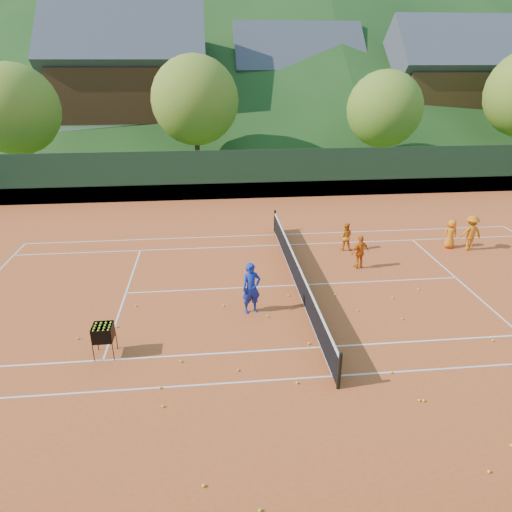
{
  "coord_description": "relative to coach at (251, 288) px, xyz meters",
  "views": [
    {
      "loc": [
        -3.12,
        -15.33,
        7.97
      ],
      "look_at": [
        -1.56,
        0.0,
        1.31
      ],
      "focal_mm": 32.0,
      "sensor_mm": 36.0,
      "label": 1
    }
  ],
  "objects": [
    {
      "name": "tennis_ball_12",
      "position": [
        -0.94,
        0.45,
        -0.86
      ],
      "size": [
        0.07,
        0.07,
        0.07
      ],
      "primitive_type": "sphere",
      "color": "#D4F228",
      "rests_on": "clay_court"
    },
    {
      "name": "tennis_ball_28",
      "position": [
        3.91,
        -4.91,
        -0.86
      ],
      "size": [
        0.07,
        0.07,
        0.07
      ],
      "primitive_type": "sphere",
      "color": "#D4F228",
      "rests_on": "clay_court"
    },
    {
      "name": "chalet_left",
      "position": [
        -8.1,
        31.8,
        4.73
      ],
      "size": [
        13.8,
        9.93,
        12.92
      ],
      "color": "beige",
      "rests_on": "ground"
    },
    {
      "name": "tennis_ball_0",
      "position": [
        -0.53,
        -7.52,
        -0.86
      ],
      "size": [
        0.07,
        0.07,
        0.07
      ],
      "primitive_type": "sphere",
      "color": "#D4F228",
      "rests_on": "clay_court"
    },
    {
      "name": "tennis_ball_13",
      "position": [
        -0.67,
        -3.21,
        -0.86
      ],
      "size": [
        0.07,
        0.07,
        0.07
      ],
      "primitive_type": "sphere",
      "color": "#D4F228",
      "rests_on": "clay_court"
    },
    {
      "name": "tennis_ball_7",
      "position": [
        -1.6,
        -6.86,
        -0.86
      ],
      "size": [
        0.07,
        0.07,
        0.07
      ],
      "primitive_type": "sphere",
      "color": "#D4F228",
      "rests_on": "clay_court"
    },
    {
      "name": "tennis_ball_25",
      "position": [
        3.81,
        -4.88,
        -0.86
      ],
      "size": [
        0.07,
        0.07,
        0.07
      ],
      "primitive_type": "sphere",
      "color": "#D4F228",
      "rests_on": "clay_court"
    },
    {
      "name": "chalet_mid",
      "position": [
        7.9,
        35.8,
        4.07
      ],
      "size": [
        12.65,
        8.82,
        11.45
      ],
      "color": "beige",
      "rests_on": "ground"
    },
    {
      "name": "tree_b",
      "position": [
        -2.1,
        21.8,
        4.28
      ],
      "size": [
        6.4,
        6.4,
        8.4
      ],
      "color": "#432A1A",
      "rests_on": "ground"
    },
    {
      "name": "coach",
      "position": [
        0.0,
        0.0,
        0.0
      ],
      "size": [
        0.74,
        0.59,
        1.79
      ],
      "primitive_type": "imported",
      "rotation": [
        0.0,
        0.0,
        0.27
      ],
      "color": "#18299C",
      "rests_on": "clay_court"
    },
    {
      "name": "tennis_ball_23",
      "position": [
        4.33,
        -7.12,
        -0.86
      ],
      "size": [
        0.07,
        0.07,
        0.07
      ],
      "primitive_type": "sphere",
      "color": "#D4F228",
      "rests_on": "clay_court"
    },
    {
      "name": "court_lines",
      "position": [
        1.9,
        1.8,
        -0.89
      ],
      "size": [
        23.83,
        11.03,
        0.0
      ],
      "color": "silver",
      "rests_on": "clay_court"
    },
    {
      "name": "chalet_right",
      "position": [
        21.9,
        31.8,
        4.34
      ],
      "size": [
        11.5,
        8.82,
        11.91
      ],
      "color": "beige",
      "rests_on": "ground"
    },
    {
      "name": "tennis_ball_21",
      "position": [
        4.92,
        -1.04,
        -0.86
      ],
      "size": [
        0.07,
        0.07,
        0.07
      ],
      "primitive_type": "sphere",
      "color": "#D4F228",
      "rests_on": "clay_court"
    },
    {
      "name": "ground",
      "position": [
        1.9,
        1.8,
        -0.92
      ],
      "size": [
        400.0,
        400.0,
        0.0
      ],
      "primitive_type": "plane",
      "color": "#32541A",
      "rests_on": "ground"
    },
    {
      "name": "tennis_ball_16",
      "position": [
        -5.5,
        -1.14,
        -0.86
      ],
      "size": [
        0.07,
        0.07,
        0.07
      ],
      "primitive_type": "sphere",
      "color": "#D4F228",
      "rests_on": "clay_court"
    },
    {
      "name": "tennis_ball_15",
      "position": [
        0.86,
        -3.9,
        -0.86
      ],
      "size": [
        0.07,
        0.07,
        0.07
      ],
      "primitive_type": "sphere",
      "color": "#D4F228",
      "rests_on": "clay_court"
    },
    {
      "name": "tennis_ball_1",
      "position": [
        -2.26,
        -2.63,
        -0.86
      ],
      "size": [
        0.07,
        0.07,
        0.07
      ],
      "primitive_type": "sphere",
      "color": "#D4F228",
      "rests_on": "clay_court"
    },
    {
      "name": "tennis_ball_20",
      "position": [
        -4.41,
        -0.58,
        -0.86
      ],
      "size": [
        0.07,
        0.07,
        0.07
      ],
      "primitive_type": "sphere",
      "color": "#D4F228",
      "rests_on": "clay_court"
    },
    {
      "name": "tennis_ball_3",
      "position": [
        3.14,
        0.82,
        -0.86
      ],
      "size": [
        0.07,
        0.07,
        0.07
      ],
      "primitive_type": "sphere",
      "color": "#D4F228",
      "rests_on": "clay_court"
    },
    {
      "name": "tennis_net",
      "position": [
        1.9,
        1.8,
        -0.4
      ],
      "size": [
        0.1,
        12.07,
        1.1
      ],
      "color": "black",
      "rests_on": "clay_court"
    },
    {
      "name": "student_c",
      "position": [
        9.53,
        4.83,
        -0.23
      ],
      "size": [
        0.68,
        0.46,
        1.34
      ],
      "primitive_type": "imported",
      "rotation": [
        0.0,
        0.0,
        3.19
      ],
      "color": "orange",
      "rests_on": "clay_court"
    },
    {
      "name": "tennis_ball_9",
      "position": [
        1.56,
        -2.13,
        -0.86
      ],
      "size": [
        0.07,
        0.07,
        0.07
      ],
      "primitive_type": "sphere",
      "color": "#D4F228",
      "rests_on": "clay_court"
    },
    {
      "name": "tennis_ball_27",
      "position": [
        7.19,
        -2.55,
        -0.86
      ],
      "size": [
        0.07,
        0.07,
        0.07
      ],
      "primitive_type": "sphere",
      "color": "#D4F228",
      "rests_on": "clay_court"
    },
    {
      "name": "tree_a",
      "position": [
        -14.1,
        19.8,
        3.95
      ],
      "size": [
        6.0,
        6.0,
        7.88
      ],
      "color": "#3C2718",
      "rests_on": "ground"
    },
    {
      "name": "student_d",
      "position": [
        10.27,
        4.51,
        -0.08
      ],
      "size": [
        1.08,
        0.66,
        1.63
      ],
      "primitive_type": "imported",
      "rotation": [
        0.0,
        0.0,
        3.2
      ],
      "color": "orange",
      "rests_on": "clay_court"
    },
    {
      "name": "tree_c",
      "position": [
        11.9,
        20.8,
        3.63
      ],
      "size": [
        5.6,
        5.6,
        7.35
      ],
      "color": "#402819",
      "rests_on": "ground"
    },
    {
      "name": "perimeter_fence",
      "position": [
        1.9,
        1.8,
        0.35
      ],
      "size": [
        40.4,
        24.24,
        3.0
      ],
      "color": "black",
      "rests_on": "clay_court"
    },
    {
      "name": "tennis_ball_6",
      "position": [
        1.45,
        0.93,
        -0.86
      ],
      "size": [
        0.07,
        0.07,
        0.07
      ],
      "primitive_type": "sphere",
      "color": "#D4F228",
      "rests_on": "clay_court"
    },
    {
      "name": "tennis_ball_26",
      "position": [
        5.23,
        -6.5,
        -0.86
      ],
      "size": [
        0.07,
        0.07,
        0.07
      ],
      "primitive_type": "sphere",
      "color": "#D4F228",
      "rests_on": "clay_court"
    },
    {
      "name": "tennis_ball_11",
      "position": [
        6.37,
        0.94,
        -0.86
      ],
      "size": [
        0.07,
        0.07,
        0.07
      ],
      "primitive_type": "sphere",
      "color": "#D4F228",
      "rests_on": "clay_court"
    },
    {
      "name": "tennis_ball_4",
      "position": [
        3.53,
        -3.72,
        -0.86
      ],
      "size": [
        0.07,
        0.07,
        0.07
      ],
      "primitive_type": "sphere",
      "color": "#D4F228",
      "rests_on": "clay_court"
    },
    {
      "name": "student_a",
      "position": [
        4.71,
        5.06,
        -0.25
      ],
      "size": [
        0.73,
        0.63,
        1.28
      ],
      "primitive_type": "imported",
      "rotation": [
        0.0,
        0.0,
        2.89
      ],
      "color": "orange",
      "rests_on": "clay_court"
    },
    {
      "name": "tennis_ball_2",
      "position": [
        -2.62,
        -4.45,
        -0.86
      ],
      "size": [
        0.07,
        0.07,
        0.07
      ],
      "primitive_type": "sphere",
      "color": "#D4F228",
      "rests_on": "clay_court"
    },
    {
      "name": "tennis_ball_10",
      "position": [
        3.64,
        -0.34,
        -0.86
      ],
      "size": [
        0.07,
        0.07,
        0.07
      ],
      "primitive_type": "sphere",
      "color": "#D4F228",
      "rests_on": "clay_court"
    },
    {
      "name": "tennis_ball_5",
      "position": [
        -3.98,
        0.73,
        -0.86
      ],
      "size": [
        0.07,
        0.07,
        0.07
      ],
      "primitive_type": "sphere",
      "color": "#D4F228",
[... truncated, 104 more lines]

